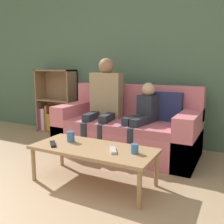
# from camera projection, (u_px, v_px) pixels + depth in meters

# --- Properties ---
(wall_back) EXTENTS (12.00, 0.06, 2.60)m
(wall_back) POSITION_uv_depth(u_px,v_px,m) (138.00, 55.00, 3.67)
(wall_back) COLOR #4C6B56
(wall_back) RESTS_ON ground_plane
(couch) EXTENTS (1.83, 0.84, 0.88)m
(couch) POSITION_uv_depth(u_px,v_px,m) (128.00, 130.00, 3.30)
(couch) COLOR #D1707F
(couch) RESTS_ON ground_plane
(bookshelf) EXTENTS (0.71, 0.28, 1.08)m
(bookshelf) POSITION_uv_depth(u_px,v_px,m) (56.00, 107.00, 4.36)
(bookshelf) COLOR #8E7051
(bookshelf) RESTS_ON ground_plane
(coffee_table) EXTENTS (1.20, 0.52, 0.36)m
(coffee_table) POSITION_uv_depth(u_px,v_px,m) (93.00, 151.00, 2.39)
(coffee_table) COLOR #A87F56
(coffee_table) RESTS_ON ground_plane
(person_adult) EXTENTS (0.43, 0.62, 1.24)m
(person_adult) POSITION_uv_depth(u_px,v_px,m) (105.00, 98.00, 3.31)
(person_adult) COLOR #282D38
(person_adult) RESTS_ON ground_plane
(person_child) EXTENTS (0.33, 0.62, 0.93)m
(person_child) POSITION_uv_depth(u_px,v_px,m) (141.00, 116.00, 3.03)
(person_child) COLOR #282D38
(person_child) RESTS_ON ground_plane
(cup_near) EXTENTS (0.08, 0.08, 0.11)m
(cup_near) POSITION_uv_depth(u_px,v_px,m) (71.00, 137.00, 2.55)
(cup_near) COLOR #3D70B2
(cup_near) RESTS_ON coffee_table
(cup_far) EXTENTS (0.07, 0.07, 0.09)m
(cup_far) POSITION_uv_depth(u_px,v_px,m) (135.00, 149.00, 2.21)
(cup_far) COLOR #3D70B2
(cup_far) RESTS_ON coffee_table
(tv_remote_0) EXTENTS (0.13, 0.17, 0.02)m
(tv_remote_0) POSITION_uv_depth(u_px,v_px,m) (113.00, 150.00, 2.26)
(tv_remote_0) COLOR #B7B7BC
(tv_remote_0) RESTS_ON coffee_table
(tv_remote_1) EXTENTS (0.15, 0.15, 0.02)m
(tv_remote_1) POSITION_uv_depth(u_px,v_px,m) (53.00, 144.00, 2.45)
(tv_remote_1) COLOR black
(tv_remote_1) RESTS_ON coffee_table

